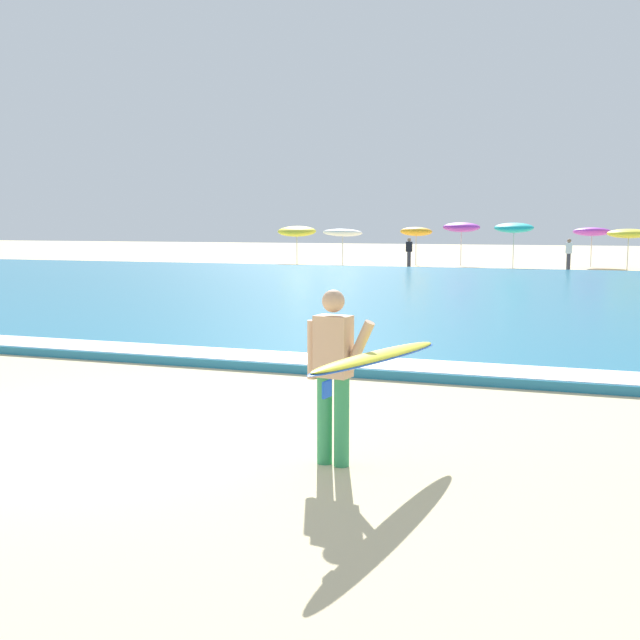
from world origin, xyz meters
The scene contains 13 objects.
ground_plane centered at (0.00, 0.00, 0.00)m, with size 160.00×160.00×0.00m, color beige.
sea centered at (0.00, 18.06, 0.07)m, with size 120.00×28.00×0.14m, color teal.
surf_foam centered at (0.00, 4.66, 0.15)m, with size 120.00×1.05×0.01m, color white.
surfer_with_board centered at (3.23, -0.18, 1.03)m, with size 1.12×2.83×1.73m.
beach_umbrella_0 centered at (-10.61, 34.75, 1.89)m, with size 2.21×2.23×2.23m.
beach_umbrella_1 centered at (-7.96, 35.13, 1.82)m, with size 2.25×2.28×2.12m.
beach_umbrella_2 centered at (-3.91, 36.00, 1.89)m, with size 1.80×1.83×2.20m.
beach_umbrella_3 centered at (-1.45, 36.45, 2.13)m, with size 2.05×2.06×2.42m.
beach_umbrella_4 centered at (1.54, 34.89, 2.12)m, with size 2.04×2.06×2.41m.
beach_umbrella_5 centered at (5.43, 37.34, 1.90)m, with size 1.99×2.02×2.21m.
beach_umbrella_6 centered at (7.19, 35.21, 1.84)m, with size 2.10×2.11×2.09m.
beachgoer_near_row_left centered at (-3.80, 33.75, 0.84)m, with size 0.32×0.20×1.58m.
beachgoer_near_row_mid centered at (4.36, 33.86, 0.84)m, with size 0.32×0.20×1.58m.
Camera 1 is at (5.30, -7.18, 2.36)m, focal length 43.55 mm.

